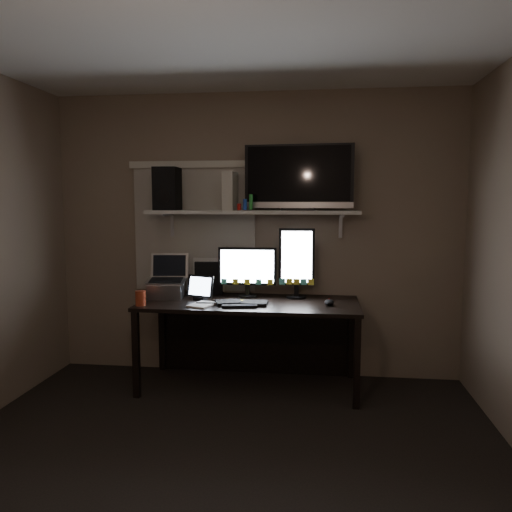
% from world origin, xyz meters
% --- Properties ---
extents(floor, '(3.60, 3.60, 0.00)m').
position_xyz_m(floor, '(0.00, 0.00, 0.00)').
color(floor, black).
rests_on(floor, ground).
extents(ceiling, '(3.60, 3.60, 0.00)m').
position_xyz_m(ceiling, '(0.00, 0.00, 2.50)').
color(ceiling, silver).
rests_on(ceiling, back_wall).
extents(back_wall, '(3.60, 0.00, 3.60)m').
position_xyz_m(back_wall, '(0.00, 1.80, 1.25)').
color(back_wall, '#715F51').
rests_on(back_wall, floor).
extents(window_blinds, '(1.10, 0.02, 1.10)m').
position_xyz_m(window_blinds, '(-0.55, 1.79, 1.30)').
color(window_blinds, '#B5AEA2').
rests_on(window_blinds, back_wall).
extents(desk, '(1.80, 0.75, 0.73)m').
position_xyz_m(desk, '(0.00, 1.55, 0.55)').
color(desk, black).
rests_on(desk, floor).
extents(wall_shelf, '(1.80, 0.35, 0.03)m').
position_xyz_m(wall_shelf, '(0.00, 1.62, 1.46)').
color(wall_shelf, beige).
rests_on(wall_shelf, back_wall).
extents(monitor_landscape, '(0.50, 0.06, 0.44)m').
position_xyz_m(monitor_landscape, '(-0.04, 1.62, 0.95)').
color(monitor_landscape, black).
rests_on(monitor_landscape, desk).
extents(monitor_portrait, '(0.31, 0.07, 0.61)m').
position_xyz_m(monitor_portrait, '(0.38, 1.63, 1.03)').
color(monitor_portrait, black).
rests_on(monitor_portrait, desk).
extents(keyboard, '(0.45, 0.24, 0.03)m').
position_xyz_m(keyboard, '(-0.05, 1.30, 0.74)').
color(keyboard, black).
rests_on(keyboard, desk).
extents(mouse, '(0.09, 0.13, 0.04)m').
position_xyz_m(mouse, '(0.65, 1.37, 0.75)').
color(mouse, black).
rests_on(mouse, desk).
extents(notepad, '(0.23, 0.27, 0.01)m').
position_xyz_m(notepad, '(-0.35, 1.23, 0.74)').
color(notepad, beige).
rests_on(notepad, desk).
extents(tablet, '(0.26, 0.17, 0.21)m').
position_xyz_m(tablet, '(-0.42, 1.43, 0.84)').
color(tablet, black).
rests_on(tablet, desk).
extents(file_sorter, '(0.25, 0.13, 0.31)m').
position_xyz_m(file_sorter, '(-0.41, 1.74, 0.89)').
color(file_sorter, black).
rests_on(file_sorter, desk).
extents(laptop, '(0.35, 0.30, 0.37)m').
position_xyz_m(laptop, '(-0.73, 1.49, 0.91)').
color(laptop, '#A2A2A6').
rests_on(laptop, desk).
extents(cup, '(0.09, 0.09, 0.12)m').
position_xyz_m(cup, '(-0.84, 1.16, 0.79)').
color(cup, maroon).
rests_on(cup, desk).
extents(sticky_notes, '(0.33, 0.24, 0.00)m').
position_xyz_m(sticky_notes, '(-0.23, 1.36, 0.73)').
color(sticky_notes, yellow).
rests_on(sticky_notes, desk).
extents(tv, '(0.92, 0.23, 0.55)m').
position_xyz_m(tv, '(0.39, 1.63, 1.75)').
color(tv, black).
rests_on(tv, wall_shelf).
extents(game_console, '(0.09, 0.28, 0.32)m').
position_xyz_m(game_console, '(-0.19, 1.62, 1.64)').
color(game_console, beige).
rests_on(game_console, wall_shelf).
extents(speaker, '(0.21, 0.25, 0.37)m').
position_xyz_m(speaker, '(-0.74, 1.60, 1.66)').
color(speaker, black).
rests_on(speaker, wall_shelf).
extents(bottles, '(0.20, 0.11, 0.13)m').
position_xyz_m(bottles, '(-0.05, 1.54, 1.54)').
color(bottles, '#A50F0C').
rests_on(bottles, wall_shelf).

